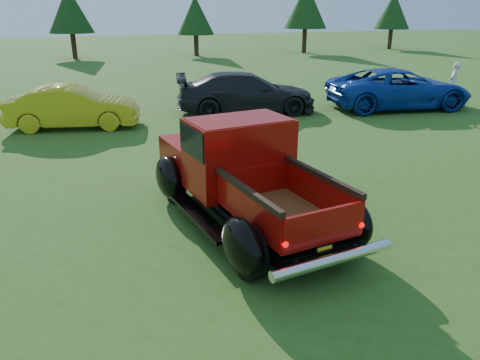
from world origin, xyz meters
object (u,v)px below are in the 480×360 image
Objects in this scene: tree_far_east at (393,11)px; show_car_grey at (246,93)px; spectator at (453,83)px; tree_mid_left at (70,10)px; tree_mid_right at (195,15)px; show_car_blue at (399,89)px; pickup_truck at (238,171)px; show_car_yellow at (73,107)px; tree_east at (306,6)px.

tree_far_east is 0.97× the size of show_car_grey.
tree_far_east reaches higher than spectator.
tree_mid_left reaches higher than tree_mid_right.
show_car_blue is (11.46, -23.01, -2.65)m from tree_mid_left.
show_car_grey is (3.06, 8.34, -0.14)m from pickup_truck.
tree_mid_left is at bearing -96.92° from spectator.
tree_mid_right is 30.03m from pickup_truck.
show_car_yellow is (-0.08, -22.37, -2.73)m from tree_mid_left.
spectator is at bearing -120.12° from tree_far_east.
show_car_grey is at bearing 61.39° from pickup_truck.
spectator is at bearing -100.67° from tree_east.
tree_mid_right reaches higher than spectator.
pickup_truck is (-6.27, -29.29, -2.11)m from tree_mid_right.
tree_far_east is at bearing -26.77° from show_car_blue.
tree_east is 22.06m from spectator.
pickup_truck is at bearing -5.16° from spectator.
pickup_truck is at bearing 137.64° from show_car_blue.
pickup_truck is 11.37m from show_car_blue.
tree_mid_right is 0.84× the size of show_car_blue.
tree_mid_left is 1.26× the size of show_car_yellow.
spectator reaches higher than show_car_grey.
show_car_yellow is at bearing -113.01° from tree_mid_right.
show_car_grey is (5.87, 0.43, 0.06)m from show_car_yellow.
tree_far_east reaches higher than show_car_yellow.
tree_mid_left is 0.98× the size of pickup_truck.
tree_mid_left is at bearing 34.33° from show_car_blue.
tree_mid_right is 2.71× the size of spectator.
tree_mid_right is 22.26m from show_car_blue.
spectator is (-13.05, -22.50, -2.43)m from tree_far_east.
tree_mid_right is at bearing 1.80° from show_car_grey.
tree_east is 1.12× the size of tree_far_east.
show_car_yellow is 11.56m from show_car_blue.
pickup_truck reaches higher than show_car_grey.
pickup_truck is 1.03× the size of show_car_grey.
show_car_grey is (-12.21, -20.44, -2.94)m from tree_east.
tree_mid_right is 0.81× the size of tree_east.
tree_mid_left reaches higher than pickup_truck.
tree_mid_right reaches higher than show_car_blue.
tree_east reaches higher than tree_far_east.
tree_mid_right is 0.89× the size of show_car_grey.
show_car_grey is at bearing -120.85° from tree_east.
tree_far_east is at bearing -1.06° from tree_mid_left.
pickup_truck is 3.13× the size of spectator.
tree_mid_left is 25.84m from show_car_blue.
tree_mid_left reaches higher than spectator.
show_car_yellow is at bearing -141.07° from tree_far_east.
show_car_grey is 0.94× the size of show_car_blue.
tree_far_east is at bearing -158.28° from spectator.
tree_east is at bearing -30.26° from show_car_yellow.
show_car_yellow is (-2.81, 7.91, -0.20)m from pickup_truck.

